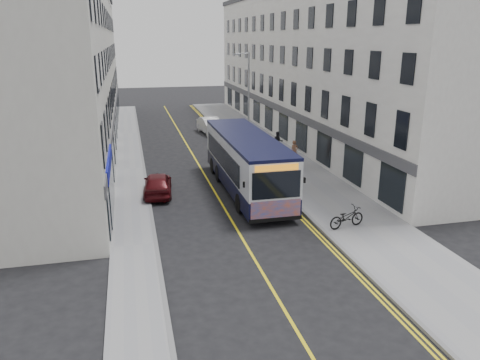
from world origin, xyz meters
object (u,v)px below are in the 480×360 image
city_bus (246,161)px  car_maroon (158,184)px  streetlamp (248,101)px  bicycle (347,217)px  pedestrian_near (294,151)px  car_white (211,126)px  pedestrian_far (278,142)px

city_bus → car_maroon: size_ratio=2.96×
streetlamp → car_maroon: streetlamp is taller
bicycle → pedestrian_near: size_ratio=1.22×
car_maroon → bicycle: bearing=144.1°
pedestrian_near → car_maroon: 11.57m
city_bus → pedestrian_near: 7.61m
car_white → car_maroon: 18.83m
streetlamp → car_white: (-1.24, 9.73, -3.61)m
city_bus → bicycle: bearing=-64.6°
streetlamp → bicycle: 16.00m
pedestrian_far → car_white: pedestrian_far is taller
bicycle → car_white: car_white is taller
pedestrian_near → car_white: bearing=97.6°
car_white → car_maroon: size_ratio=1.16×
bicycle → pedestrian_near: pedestrian_near is taller
streetlamp → car_maroon: 11.62m
pedestrian_near → car_maroon: pedestrian_near is taller
streetlamp → car_maroon: (-7.57, -8.01, -3.69)m
pedestrian_near → car_maroon: bearing=-164.5°
city_bus → streetlamp: bearing=75.1°
city_bus → car_maroon: city_bus is taller
pedestrian_far → car_white: 10.13m
pedestrian_near → pedestrian_far: 3.37m
city_bus → bicycle: city_bus is taller
pedestrian_near → car_white: 13.35m
bicycle → streetlamp: bearing=-8.9°
city_bus → car_maroon: (-5.31, 0.52, -1.21)m
bicycle → pedestrian_near: bearing=-21.0°
bicycle → car_white: 25.35m
pedestrian_far → car_maroon: 13.23m
car_maroon → city_bus: bearing=179.5°
streetlamp → pedestrian_near: streetlamp is taller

